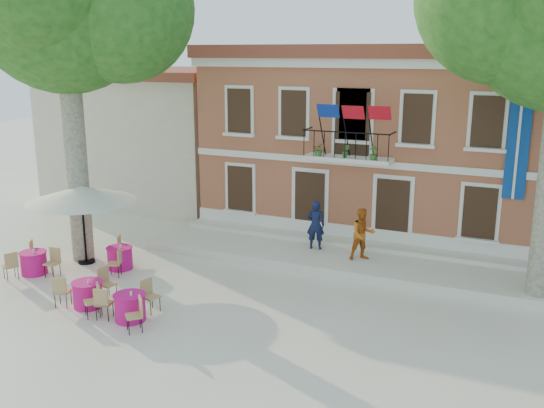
{
  "coord_description": "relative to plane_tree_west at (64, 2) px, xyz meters",
  "views": [
    {
      "loc": [
        8.4,
        -15.14,
        7.23
      ],
      "look_at": [
        -0.07,
        3.5,
        2.08
      ],
      "focal_mm": 40.0,
      "sensor_mm": 36.0,
      "label": 1
    }
  ],
  "objects": [
    {
      "name": "terrace",
      "position": [
        8.29,
        3.57,
        -8.63
      ],
      "size": [
        14.0,
        3.4,
        0.3
      ],
      "primitive_type": "cube",
      "color": "silver",
      "rests_on": "ground"
    },
    {
      "name": "cafe_table_2",
      "position": [
        -0.49,
        -1.85,
        -8.36
      ],
      "size": [
        1.69,
        1.87,
        0.95
      ],
      "color": "#DD146C",
      "rests_on": "ground"
    },
    {
      "name": "ground",
      "position": [
        6.29,
        -0.83,
        -8.78
      ],
      "size": [
        90.0,
        90.0,
        0.0
      ],
      "primitive_type": "plane",
      "color": "beige",
      "rests_on": "ground"
    },
    {
      "name": "patio_umbrella",
      "position": [
        0.34,
        -0.25,
        -6.3
      ],
      "size": [
        3.72,
        3.72,
        2.77
      ],
      "color": "black",
      "rests_on": "ground"
    },
    {
      "name": "cafe_table_3",
      "position": [
        1.82,
        -0.25,
        -8.36
      ],
      "size": [
        1.17,
        1.92,
        0.95
      ],
      "color": "#DD146C",
      "rests_on": "ground"
    },
    {
      "name": "pedestrian_navy",
      "position": [
        7.46,
        3.72,
        -7.58
      ],
      "size": [
        0.72,
        0.54,
        1.8
      ],
      "primitive_type": "imported",
      "rotation": [
        0.0,
        0.0,
        3.33
      ],
      "color": "#111738",
      "rests_on": "terrace"
    },
    {
      "name": "neighbor_west",
      "position": [
        -3.21,
        10.17,
        -5.57
      ],
      "size": [
        9.4,
        9.4,
        6.4
      ],
      "color": "beige",
      "rests_on": "ground"
    },
    {
      "name": "main_building",
      "position": [
        8.29,
        9.16,
        -5.0
      ],
      "size": [
        13.5,
        9.59,
        7.5
      ],
      "color": "#A3583B",
      "rests_on": "ground"
    },
    {
      "name": "cafe_table_0",
      "position": [
        3.01,
        -3.24,
        -8.36
      ],
      "size": [
        1.84,
        1.76,
        0.95
      ],
      "color": "#DD146C",
      "rests_on": "ground"
    },
    {
      "name": "cafe_table_1",
      "position": [
        4.7,
        -3.48,
        -8.36
      ],
      "size": [
        1.81,
        1.81,
        0.95
      ],
      "color": "#DD146C",
      "rests_on": "ground"
    },
    {
      "name": "pedestrian_orange",
      "position": [
        9.34,
        3.28,
        -7.58
      ],
      "size": [
        1.11,
        1.08,
        1.8
      ],
      "primitive_type": "imported",
      "rotation": [
        0.0,
        0.0,
        0.66
      ],
      "color": "#C35C16",
      "rests_on": "terrace"
    },
    {
      "name": "plane_tree_west",
      "position": [
        0.0,
        0.0,
        0.0
      ],
      "size": [
        6.06,
        6.06,
        11.91
      ],
      "color": "#A59E84",
      "rests_on": "ground"
    }
  ]
}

